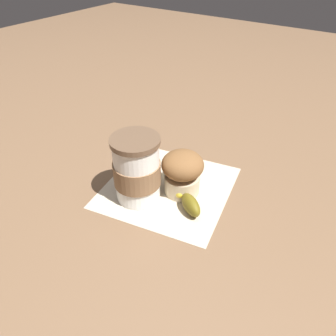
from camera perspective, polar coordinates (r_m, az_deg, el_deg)
The scene contains 5 objects.
ground_plane at distance 0.68m, azimuth -0.00°, elevation -3.39°, with size 3.00×3.00×0.00m, color brown.
paper_napkin at distance 0.68m, azimuth -0.00°, elevation -3.34°, with size 0.25×0.25×0.00m, color beige.
coffee_cup at distance 0.62m, azimuth -5.44°, elevation -0.28°, with size 0.09×0.09×0.13m.
muffin at distance 0.64m, azimuth 2.52°, elevation -0.60°, with size 0.08×0.08×0.09m.
banana at distance 0.66m, azimuth 2.23°, elevation -3.11°, with size 0.14×0.14×0.03m.
Camera 1 is at (-0.43, -0.30, 0.44)m, focal length 35.00 mm.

